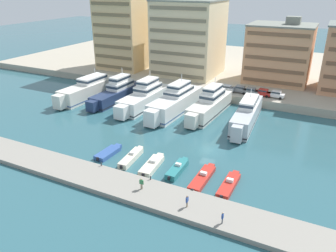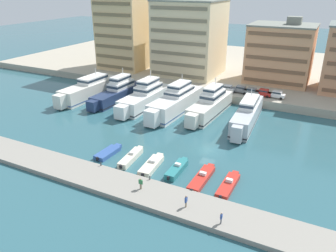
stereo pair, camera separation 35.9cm
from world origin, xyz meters
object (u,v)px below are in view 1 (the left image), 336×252
(yacht_ivory_far_left, at_px, (89,89))
(pedestrian_near_edge, at_px, (141,183))
(yacht_white_center_left, at_px, (176,102))
(yacht_silver_center_right, at_px, (247,114))
(motorboat_teal_center_left, at_px, (178,169))
(pedestrian_far_side, at_px, (223,217))
(yacht_navy_left, at_px, (118,92))
(car_silver_left, at_px, (226,88))
(yacht_ivory_center, at_px, (210,105))
(car_grey_center_left, at_px, (251,91))
(pedestrian_mid_deck, at_px, (187,200))
(motorboat_cream_mid_left, at_px, (152,165))
(car_grey_mid_left, at_px, (240,89))
(motorboat_blue_far_left, at_px, (108,153))
(car_white_far_left, at_px, (215,87))
(motorboat_red_center_right, at_px, (229,185))
(yacht_white_mid_left, at_px, (145,97))
(motorboat_cream_left, at_px, (131,157))
(motorboat_red_center, at_px, (202,178))
(car_red_center, at_px, (263,92))
(car_white_center_right, at_px, (276,94))

(yacht_ivory_far_left, height_order, pedestrian_near_edge, yacht_ivory_far_left)
(yacht_white_center_left, height_order, yacht_silver_center_right, yacht_white_center_left)
(motorboat_teal_center_left, xyz_separation_m, pedestrian_far_side, (10.44, -9.54, 1.19))
(yacht_navy_left, height_order, yacht_white_center_left, yacht_white_center_left)
(yacht_ivory_far_left, height_order, pedestrian_far_side, yacht_ivory_far_left)
(car_silver_left, bearing_deg, yacht_ivory_center, -90.40)
(car_silver_left, height_order, pedestrian_far_side, car_silver_left)
(motorboat_teal_center_left, bearing_deg, yacht_ivory_center, 98.76)
(car_grey_center_left, bearing_deg, yacht_ivory_center, -116.29)
(car_grey_center_left, distance_m, pedestrian_mid_deck, 47.33)
(yacht_silver_center_right, xyz_separation_m, motorboat_cream_mid_left, (-9.20, -25.03, -1.72))
(car_grey_center_left, bearing_deg, car_grey_mid_left, 171.36)
(motorboat_blue_far_left, bearing_deg, pedestrian_mid_deck, -23.96)
(car_white_far_left, height_order, pedestrian_mid_deck, car_white_far_left)
(yacht_silver_center_right, bearing_deg, yacht_white_center_left, -178.55)
(yacht_silver_center_right, bearing_deg, yacht_navy_left, 178.61)
(motorboat_teal_center_left, xyz_separation_m, motorboat_red_center_right, (8.64, -0.52, -0.12))
(car_silver_left, bearing_deg, yacht_white_center_left, -118.12)
(yacht_white_mid_left, relative_size, motorboat_teal_center_left, 3.08)
(yacht_ivory_center, xyz_separation_m, car_grey_center_left, (6.24, 12.63, 0.59))
(motorboat_cream_mid_left, bearing_deg, car_grey_mid_left, 84.83)
(motorboat_cream_left, distance_m, motorboat_red_center, 13.10)
(motorboat_red_center_right, bearing_deg, yacht_white_center_left, 129.63)
(motorboat_teal_center_left, bearing_deg, car_red_center, 82.41)
(motorboat_red_center, relative_size, pedestrian_mid_deck, 4.89)
(yacht_ivory_center, height_order, pedestrian_mid_deck, yacht_ivory_center)
(motorboat_cream_mid_left, height_order, motorboat_red_center_right, motorboat_cream_mid_left)
(yacht_white_center_left, distance_m, motorboat_cream_left, 24.29)
(motorboat_cream_mid_left, bearing_deg, motorboat_cream_left, 172.38)
(yacht_ivory_center, height_order, car_grey_center_left, yacht_ivory_center)
(yacht_ivory_center, xyz_separation_m, pedestrian_mid_deck, (9.33, -34.58, -0.60))
(yacht_white_mid_left, distance_m, car_grey_center_left, 26.54)
(yacht_white_center_left, bearing_deg, motorboat_blue_far_left, -94.06)
(motorboat_red_center_right, bearing_deg, car_white_far_left, 111.97)
(car_white_center_right, relative_size, pedestrian_mid_deck, 2.44)
(yacht_silver_center_right, relative_size, motorboat_cream_left, 2.83)
(motorboat_red_center_right, distance_m, pedestrian_far_side, 9.29)
(motorboat_red_center_right, bearing_deg, motorboat_teal_center_left, 176.58)
(pedestrian_far_side, bearing_deg, motorboat_red_center, 123.62)
(car_white_far_left, relative_size, car_silver_left, 1.00)
(car_white_far_left, xyz_separation_m, car_red_center, (12.22, 0.65, 0.00))
(car_grey_mid_left, bearing_deg, car_white_far_left, -172.36)
(motorboat_cream_mid_left, height_order, pedestrian_mid_deck, pedestrian_mid_deck)
(car_red_center, distance_m, car_white_center_right, 3.21)
(yacht_ivory_far_left, distance_m, pedestrian_mid_deck, 52.58)
(motorboat_teal_center_left, height_order, car_red_center, car_red_center)
(yacht_white_center_left, bearing_deg, motorboat_teal_center_left, -64.11)
(motorboat_teal_center_left, relative_size, car_white_far_left, 1.64)
(motorboat_cream_left, bearing_deg, yacht_white_mid_left, 115.10)
(motorboat_cream_left, relative_size, pedestrian_mid_deck, 4.38)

